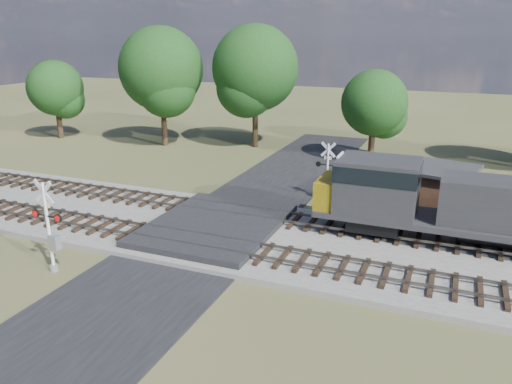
% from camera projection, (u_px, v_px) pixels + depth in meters
% --- Properties ---
extents(ground, '(160.00, 160.00, 0.00)m').
position_uv_depth(ground, '(212.00, 235.00, 28.39)').
color(ground, '#3D4525').
rests_on(ground, ground).
extents(ballast_bed, '(140.00, 10.00, 0.30)m').
position_uv_depth(ballast_bed, '(393.00, 258.00, 25.19)').
color(ballast_bed, gray).
rests_on(ballast_bed, ground).
extents(road, '(7.00, 60.00, 0.08)m').
position_uv_depth(road, '(212.00, 234.00, 28.37)').
color(road, black).
rests_on(road, ground).
extents(crossing_panel, '(7.00, 9.00, 0.62)m').
position_uv_depth(crossing_panel, '(215.00, 227.00, 28.73)').
color(crossing_panel, '#262628').
rests_on(crossing_panel, ground).
extents(track_near, '(140.00, 2.60, 0.33)m').
position_uv_depth(track_near, '(248.00, 251.00, 25.37)').
color(track_near, black).
rests_on(track_near, ballast_bed).
extents(track_far, '(140.00, 2.60, 0.33)m').
position_uv_depth(track_far, '(281.00, 218.00, 29.78)').
color(track_far, black).
rests_on(track_far, ballast_bed).
extents(crossing_signal_near, '(1.85, 0.41, 4.60)m').
position_uv_depth(crossing_signal_near, '(51.00, 235.00, 23.50)').
color(crossing_signal_near, silver).
rests_on(crossing_signal_near, ground).
extents(crossing_signal_far, '(1.66, 0.37, 4.12)m').
position_uv_depth(crossing_signal_far, '(326.00, 177.00, 33.56)').
color(crossing_signal_far, silver).
rests_on(crossing_signal_far, ground).
extents(equipment_shed, '(5.34, 5.34, 3.01)m').
position_uv_depth(equipment_shed, '(436.00, 190.00, 31.47)').
color(equipment_shed, '#4C2C20').
rests_on(equipment_shed, ground).
extents(treeline, '(79.80, 11.17, 11.85)m').
position_uv_depth(treeline, '(381.00, 83.00, 42.57)').
color(treeline, black).
rests_on(treeline, ground).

